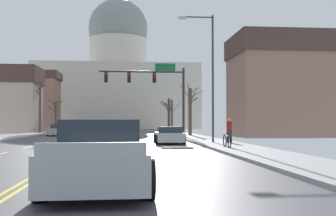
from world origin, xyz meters
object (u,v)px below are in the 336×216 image
sedan_near_03 (115,146)px  sedan_oncoming_01 (74,129)px  sedan_near_00 (120,133)px  bicycle_parked (227,141)px  signal_gantry (153,84)px  sedan_oncoming_00 (59,130)px  sedan_near_02 (111,140)px  sedan_near_01 (169,135)px  pedestrian_00 (229,129)px  sedan_oncoming_03 (105,127)px  sedan_oncoming_02 (82,128)px  pickup_truck_near_04 (99,157)px  street_lamp_right (208,67)px

sedan_near_03 → sedan_oncoming_01: (-7.15, 43.02, -0.04)m
sedan_near_00 → bicycle_parked: sedan_near_00 is taller
signal_gantry → sedan_oncoming_00: (-9.73, 7.42, -4.48)m
sedan_near_00 → sedan_near_02: (-0.25, -12.56, -0.01)m
sedan_near_01 → pedestrian_00: (3.83, -2.00, 0.47)m
bicycle_parked → sedan_near_01: bearing=109.9°
sedan_near_01 → sedan_oncoming_03: 48.80m
sedan_oncoming_01 → bicycle_parked: (12.99, -37.40, -0.06)m
sedan_near_02 → sedan_near_03: sedan_near_03 is taller
sedan_near_03 → sedan_oncoming_01: size_ratio=1.08×
sedan_near_01 → sedan_near_00: bearing=121.8°
sedan_near_02 → pedestrian_00: size_ratio=2.73×
sedan_oncoming_02 → sedan_oncoming_03: sedan_oncoming_03 is taller
pickup_truck_near_04 → sedan_oncoming_01: size_ratio=1.27×
signal_gantry → pickup_truck_near_04: (-2.93, -28.59, -4.35)m
street_lamp_right → sedan_oncoming_01: (-13.05, 31.85, -4.68)m
sedan_near_02 → sedan_near_03: 5.66m
pickup_truck_near_04 → signal_gantry: bearing=84.1°
sedan_near_03 → sedan_oncoming_00: size_ratio=1.07×
sedan_oncoming_02 → bicycle_parked: (12.99, -47.09, -0.07)m
pickup_truck_near_04 → sedan_oncoming_02: size_ratio=1.27×
sedan_oncoming_02 → bicycle_parked: bearing=-74.6°
sedan_near_01 → pickup_truck_near_04: size_ratio=0.84×
signal_gantry → sedan_near_03: 22.52m
signal_gantry → pedestrian_00: size_ratio=4.91×
sedan_near_01 → sedan_oncoming_02: sedan_near_01 is taller
sedan_oncoming_00 → sedan_oncoming_02: 23.40m
sedan_oncoming_01 → bicycle_parked: bearing=-70.8°
sedan_oncoming_00 → sedan_oncoming_02: (-0.20, 23.39, -0.02)m
sedan_near_02 → sedan_near_00: bearing=88.8°
signal_gantry → sedan_near_02: (-3.20, -16.26, -4.49)m
sedan_near_03 → pedestrian_00: size_ratio=2.86×
street_lamp_right → sedan_oncoming_01: 34.73m
pedestrian_00 → sedan_near_00: bearing=133.7°
sedan_oncoming_03 → bicycle_parked: 56.02m
signal_gantry → sedan_near_00: (-2.95, -3.69, -4.48)m
pickup_truck_near_04 → sedan_near_03: bearing=88.7°
sedan_oncoming_00 → sedan_oncoming_01: 13.70m
street_lamp_right → sedan_near_00: 10.39m
sedan_near_01 → bicycle_parked: (2.50, -6.91, -0.07)m
street_lamp_right → pedestrian_00: bearing=-26.8°
signal_gantry → pickup_truck_near_04: 29.06m
pickup_truck_near_04 → bicycle_parked: size_ratio=3.07×
sedan_near_02 → sedan_near_03: bearing=-85.7°
sedan_near_01 → sedan_near_03: bearing=-105.0°
street_lamp_right → sedan_oncoming_03: street_lamp_right is taller
sedan_near_00 → pedestrian_00: 10.64m
signal_gantry → sedan_oncoming_02: size_ratio=1.85×
sedan_near_00 → sedan_near_03: 18.21m
sedan_oncoming_01 → sedan_oncoming_02: sedan_oncoming_02 is taller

